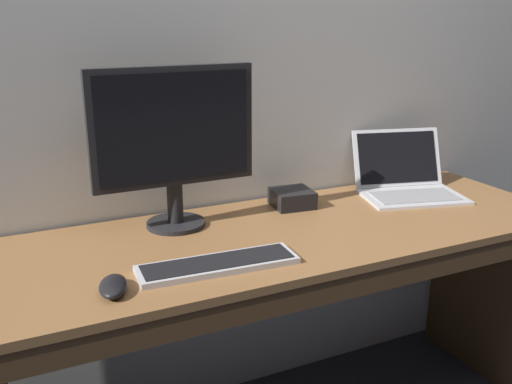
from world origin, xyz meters
The scene contains 7 objects.
back_wall centered at (0.00, 0.35, 1.45)m, with size 4.32×0.04×2.90m, color silver.
desk centered at (0.00, -0.01, 0.54)m, with size 1.87×0.64×0.78m.
laptop_silver centered at (0.57, 0.15, 0.83)m, with size 0.43×0.40×0.22m.
external_monitor centered at (-0.33, 0.17, 1.07)m, with size 0.51×0.19×0.51m.
wired_keyboard centered at (-0.32, -0.17, 0.79)m, with size 0.44×0.15×0.02m.
computer_mouse centered at (-0.61, -0.19, 0.80)m, with size 0.07×0.12×0.03m, color black.
external_drive_box centered at (0.10, 0.20, 0.81)m, with size 0.14×0.13×0.06m, color black.
Camera 1 is at (-0.84, -1.49, 1.44)m, focal length 40.38 mm.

